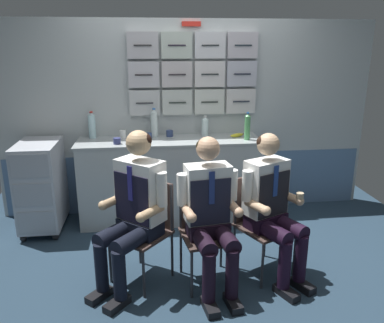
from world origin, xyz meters
The scene contains 19 objects.
ground centered at (0.00, 0.00, -0.02)m, with size 4.80×4.80×0.04m, color #233646.
galley_bulkhead centered at (0.01, 1.37, 1.09)m, with size 4.20×0.14×2.15m.
galley_counter centered at (-0.22, 1.09, 0.46)m, with size 1.96×0.53×0.91m.
service_trolley centered at (-1.56, 0.99, 0.50)m, with size 0.40×0.65×0.94m.
folding_chair_left centered at (-0.48, -0.01, 0.50)m, with size 0.56×0.56×0.82m.
crew_member_left centered at (-0.58, -0.13, 0.70)m, with size 0.65×0.68×1.27m.
folding_chair_center centered at (-0.02, -0.08, 0.50)m, with size 0.45×0.45×0.82m.
crew_member_center centered at (0.00, -0.24, 0.67)m, with size 0.49×0.63×1.22m.
folding_chair_right centered at (0.45, 0.00, 0.50)m, with size 0.53×0.53×0.82m.
crew_member_right centered at (0.52, -0.14, 0.66)m, with size 0.56×0.66×1.22m.
water_bottle_tall centered at (0.60, 1.00, 1.05)m, with size 0.06×0.06×0.29m.
water_bottle_clear centered at (-1.05, 1.27, 1.05)m, with size 0.08×0.08×0.29m.
water_bottle_blue_cap centered at (0.18, 1.23, 1.01)m, with size 0.07×0.07×0.22m.
water_bottle_short centered at (-0.38, 1.23, 1.06)m, with size 0.07×0.07×0.32m.
paper_cup_tan centered at (-0.72, 1.21, 0.96)m, with size 0.07×0.07×0.09m.
paper_cup_blue centered at (-0.21, 1.24, 0.95)m, with size 0.08×0.08×0.07m.
coffee_cup_spare centered at (-0.77, 0.97, 0.94)m, with size 0.07×0.07×0.06m.
coffee_cup_white centered at (-0.44, 1.12, 0.95)m, with size 0.07×0.07×0.07m.
snack_banana centered at (0.52, 1.13, 0.93)m, with size 0.17×0.10×0.04m.
Camera 1 is at (-0.47, -2.97, 1.89)m, focal length 36.66 mm.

